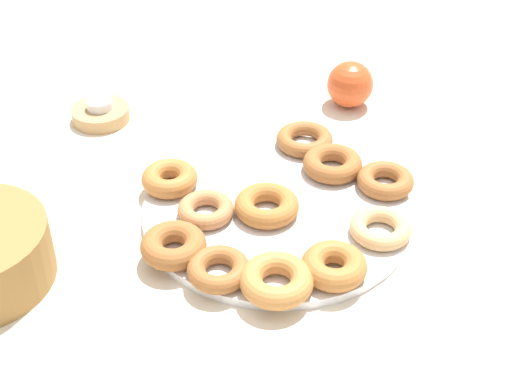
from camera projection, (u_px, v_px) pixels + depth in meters
ground_plane at (277, 214)px, 1.02m from camera, size 2.40×2.40×0.00m
donut_plate at (277, 210)px, 1.02m from camera, size 0.37×0.37×0.01m
donut_0 at (277, 280)px, 0.88m from camera, size 0.11×0.11×0.03m
donut_1 at (205, 208)px, 1.00m from camera, size 0.09×0.09×0.02m
donut_2 at (333, 164)px, 1.08m from camera, size 0.10×0.10×0.03m
donut_3 at (305, 139)px, 1.13m from camera, size 0.12×0.12×0.02m
donut_4 at (267, 206)px, 1.00m from camera, size 0.11×0.11×0.03m
donut_5 at (334, 266)px, 0.90m from camera, size 0.09×0.09×0.03m
donut_6 at (380, 228)px, 0.96m from camera, size 0.09×0.09×0.02m
donut_7 at (219, 269)px, 0.90m from camera, size 0.09×0.09×0.02m
donut_8 at (385, 181)px, 1.05m from camera, size 0.11×0.11×0.02m
donut_9 at (170, 179)px, 1.05m from camera, size 0.11×0.11×0.03m
donut_10 at (173, 245)px, 0.93m from camera, size 0.12×0.12×0.03m
candle_holder at (101, 114)px, 1.22m from camera, size 0.09×0.09×0.02m
tealight at (99, 104)px, 1.21m from camera, size 0.04×0.04×0.01m
apple at (350, 84)px, 1.24m from camera, size 0.08×0.08×0.08m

